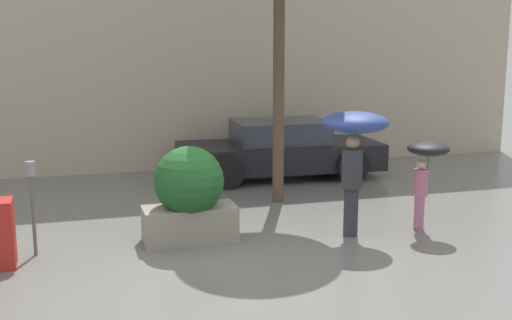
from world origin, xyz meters
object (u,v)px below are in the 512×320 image
(parked_car_near, at_px, (280,151))
(parking_meter, at_px, (32,189))
(person_child, at_px, (426,162))
(planter_box, at_px, (189,193))
(person_adult, at_px, (355,137))

(parked_car_near, bearing_deg, parking_meter, 131.27)
(person_child, height_order, parking_meter, person_child)
(person_child, height_order, parked_car_near, person_child)
(parking_meter, bearing_deg, person_child, -4.33)
(planter_box, height_order, person_child, planter_box)
(parked_car_near, relative_size, parking_meter, 3.31)
(parked_car_near, distance_m, parking_meter, 6.28)
(planter_box, distance_m, parking_meter, 2.18)
(person_adult, bearing_deg, parked_car_near, 35.49)
(planter_box, relative_size, person_adult, 0.76)
(planter_box, bearing_deg, parked_car_near, 55.45)
(person_child, relative_size, parking_meter, 1.05)
(parking_meter, bearing_deg, planter_box, 0.44)
(person_adult, bearing_deg, parking_meter, 124.86)
(parked_car_near, bearing_deg, person_child, -165.96)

